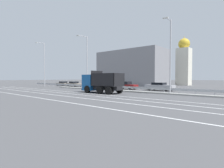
# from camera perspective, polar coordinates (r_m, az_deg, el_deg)

# --- Properties ---
(ground_plane) EXTENTS (320.00, 320.00, 0.00)m
(ground_plane) POSITION_cam_1_polar(r_m,az_deg,el_deg) (26.35, -1.37, -2.70)
(ground_plane) COLOR #4C4C4F
(lane_strip_0) EXTENTS (60.52, 0.16, 0.01)m
(lane_strip_0) POSITION_cam_1_polar(r_m,az_deg,el_deg) (23.75, -6.12, -3.23)
(lane_strip_0) COLOR silver
(lane_strip_0) RESTS_ON ground_plane
(lane_strip_1) EXTENTS (60.52, 0.16, 0.01)m
(lane_strip_1) POSITION_cam_1_polar(r_m,az_deg,el_deg) (22.47, -9.76, -3.55)
(lane_strip_1) COLOR silver
(lane_strip_1) RESTS_ON ground_plane
(lane_strip_2) EXTENTS (60.52, 0.16, 0.01)m
(lane_strip_2) POSITION_cam_1_polar(r_m,az_deg,el_deg) (21.15, -14.34, -3.93)
(lane_strip_2) COLOR silver
(lane_strip_2) RESTS_ON ground_plane
(lane_strip_3) EXTENTS (60.52, 0.16, 0.01)m
(lane_strip_3) POSITION_cam_1_polar(r_m,az_deg,el_deg) (19.62, -21.45, -4.47)
(lane_strip_3) COLOR silver
(lane_strip_3) RESTS_ON ground_plane
(median_island) EXTENTS (33.29, 1.10, 0.18)m
(median_island) POSITION_cam_1_polar(r_m,az_deg,el_deg) (28.51, 2.45, -2.17)
(median_island) COLOR gray
(median_island) RESTS_ON ground_plane
(median_guardrail) EXTENTS (60.52, 0.09, 0.78)m
(median_guardrail) POSITION_cam_1_polar(r_m,az_deg,el_deg) (29.24, 3.62, -1.12)
(median_guardrail) COLOR #9EA0A5
(median_guardrail) RESTS_ON ground_plane
(dump_truck) EXTENTS (6.36, 2.76, 3.21)m
(dump_truck) POSITION_cam_1_polar(r_m,az_deg,el_deg) (25.54, -4.56, 0.06)
(dump_truck) COLOR #144C8C
(dump_truck) RESTS_ON ground_plane
(median_road_sign) EXTENTS (0.78, 0.16, 2.40)m
(median_road_sign) POSITION_cam_1_polar(r_m,az_deg,el_deg) (30.71, -2.64, 0.36)
(median_road_sign) COLOR white
(median_road_sign) RESTS_ON ground_plane
(street_lamp_0) EXTENTS (0.71, 2.17, 10.90)m
(street_lamp_0) POSITION_cam_1_polar(r_m,az_deg,el_deg) (47.10, -21.34, 6.48)
(street_lamp_0) COLOR #ADADB2
(street_lamp_0) RESTS_ON ground_plane
(street_lamp_1) EXTENTS (0.71, 2.37, 10.04)m
(street_lamp_1) POSITION_cam_1_polar(r_m,az_deg,el_deg) (33.71, -8.31, 7.72)
(street_lamp_1) COLOR #ADADB2
(street_lamp_1) RESTS_ON ground_plane
(street_lamp_2) EXTENTS (0.70, 1.87, 9.76)m
(street_lamp_2) POSITION_cam_1_polar(r_m,az_deg,el_deg) (24.30, 18.45, 9.39)
(street_lamp_2) COLOR #ADADB2
(street_lamp_2) RESTS_ON ground_plane
(parked_car_0) EXTENTS (3.93, 2.11, 1.20)m
(parked_car_0) POSITION_cam_1_polar(r_m,az_deg,el_deg) (50.07, -15.71, 0.18)
(parked_car_0) COLOR gray
(parked_car_0) RESTS_ON ground_plane
(parked_car_1) EXTENTS (4.64, 2.02, 1.26)m
(parked_car_1) POSITION_cam_1_polar(r_m,az_deg,el_deg) (45.43, -12.28, 0.06)
(parked_car_1) COLOR gray
(parked_car_1) RESTS_ON ground_plane
(parked_car_2) EXTENTS (3.94, 2.00, 1.33)m
(parked_car_2) POSITION_cam_1_polar(r_m,az_deg,el_deg) (40.50, -6.83, -0.09)
(parked_car_2) COLOR gray
(parked_car_2) RESTS_ON ground_plane
(parked_car_3) EXTENTS (4.04, 1.93, 1.66)m
(parked_car_3) POSITION_cam_1_polar(r_m,az_deg,el_deg) (37.31, -2.06, -0.06)
(parked_car_3) COLOR gray
(parked_car_3) RESTS_ON ground_plane
(parked_car_4) EXTENTS (4.44, 2.00, 1.48)m
(parked_car_4) POSITION_cam_1_polar(r_m,az_deg,el_deg) (33.62, 4.59, -0.43)
(parked_car_4) COLOR maroon
(parked_car_4) RESTS_ON ground_plane
(parked_car_5) EXTENTS (4.83, 2.02, 1.38)m
(parked_car_5) POSITION_cam_1_polar(r_m,az_deg,el_deg) (30.64, 15.29, -0.75)
(parked_car_5) COLOR #A3A3A8
(parked_car_5) RESTS_ON ground_plane
(background_building_0) EXTENTS (19.61, 8.89, 9.92)m
(background_building_0) POSITION_cam_1_polar(r_m,az_deg,el_deg) (51.27, 6.23, 5.13)
(background_building_0) COLOR gray
(background_building_0) RESTS_ON ground_plane
(church_tower) EXTENTS (3.60, 3.60, 14.56)m
(church_tower) POSITION_cam_1_polar(r_m,az_deg,el_deg) (55.58, 22.39, 6.54)
(church_tower) COLOR silver
(church_tower) RESTS_ON ground_plane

